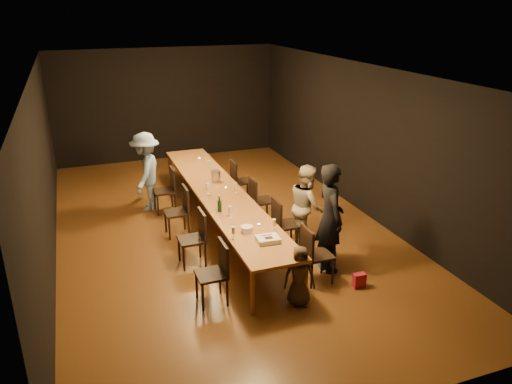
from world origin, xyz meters
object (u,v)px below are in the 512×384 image
object	(u,v)px
woman_birthday	(330,218)
champagne_bottle	(220,204)
chair_right_3	(242,181)
chair_right_0	(318,254)
chair_left_3	(164,190)
plate_stack	(247,229)
chair_left_1	(192,239)
chair_right_2	(262,200)
chair_left_2	(176,212)
ice_bucket	(216,176)
chair_left_0	(211,274)
man_blue	(146,172)
woman_tan	(307,206)
child	(299,276)
birthday_cake	(268,239)
table	(220,194)
chair_right_1	(286,224)

from	to	relation	value
woman_birthday	champagne_bottle	size ratio (longest dim) A/B	5.98
chair_right_3	woman_birthday	bearing A→B (deg)	6.25
chair_right_0	chair_left_3	xyz separation A→B (m)	(-1.70, 3.60, 0.00)
chair_right_3	plate_stack	world-z (taller)	chair_right_3
chair_left_1	plate_stack	distance (m)	1.04
chair_right_2	plate_stack	size ratio (longest dim) A/B	4.87
plate_stack	chair_left_2	bearing A→B (deg)	111.70
ice_bucket	woman_birthday	bearing A→B (deg)	-67.70
chair_left_0	man_blue	bearing A→B (deg)	4.44
chair_left_3	woman_tan	distance (m)	3.18
chair_right_2	chair_left_3	world-z (taller)	same
chair_right_3	chair_left_1	distance (m)	2.94
chair_left_3	child	distance (m)	4.25
chair_left_3	child	size ratio (longest dim) A/B	1.01
birthday_cake	champagne_bottle	distance (m)	1.40
birthday_cake	woman_birthday	bearing A→B (deg)	12.34
birthday_cake	child	bearing A→B (deg)	-65.97
child	chair_left_2	bearing A→B (deg)	131.34
child	birthday_cake	bearing A→B (deg)	129.74
chair_left_1	man_blue	world-z (taller)	man_blue
chair_left_1	man_blue	xyz separation A→B (m)	(-0.30, 2.67, 0.36)
chair_right_3	champagne_bottle	size ratio (longest dim) A/B	3.10
chair_right_2	woman_tan	size ratio (longest dim) A/B	0.62
woman_tan	man_blue	size ratio (longest dim) A/B	0.91
woman_tan	ice_bucket	world-z (taller)	woman_tan
table	chair_right_3	size ratio (longest dim) A/B	6.45
chair_right_3	chair_left_0	bearing A→B (deg)	-25.28
chair_left_0	child	xyz separation A→B (m)	(1.16, -0.49, -0.01)
chair_right_0	chair_left_3	world-z (taller)	same
chair_right_3	ice_bucket	size ratio (longest dim) A/B	4.43
chair_left_0	woman_birthday	size ratio (longest dim) A/B	0.52
champagne_bottle	chair_left_3	bearing A→B (deg)	105.27
chair_right_3	chair_left_2	size ratio (longest dim) A/B	1.00
chair_right_1	chair_left_0	xyz separation A→B (m)	(-1.70, -1.20, 0.00)
chair_right_1	chair_left_0	distance (m)	2.08
chair_right_0	chair_left_0	xyz separation A→B (m)	(-1.70, 0.00, 0.00)
child	champagne_bottle	xyz separation A→B (m)	(-0.59, 1.98, 0.44)
chair_left_1	plate_stack	xyz separation A→B (m)	(0.74, -0.65, 0.34)
chair_left_0	chair_left_2	size ratio (longest dim) A/B	1.00
birthday_cake	ice_bucket	bearing A→B (deg)	93.29
chair_left_0	champagne_bottle	size ratio (longest dim) A/B	3.10
chair_left_2	child	distance (m)	3.12
chair_right_2	ice_bucket	bearing A→B (deg)	-129.55
chair_left_1	woman_birthday	world-z (taller)	woman_birthday
chair_right_2	chair_right_3	bearing A→B (deg)	180.00
chair_left_3	chair_left_0	bearing A→B (deg)	-180.00
plate_stack	ice_bucket	world-z (taller)	ice_bucket
woman_tan	child	xyz separation A→B (m)	(-0.93, -1.70, -0.29)
chair_right_2	woman_tan	xyz separation A→B (m)	(0.39, -1.19, 0.28)
chair_right_1	ice_bucket	xyz separation A→B (m)	(-0.75, 1.82, 0.39)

